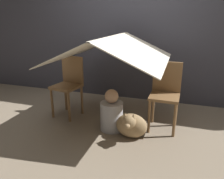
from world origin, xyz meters
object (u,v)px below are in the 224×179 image
at_px(chair_left, 69,83).
at_px(dog, 131,125).
at_px(chair_right, 165,92).
at_px(person_front, 112,113).

xyz_separation_m(chair_left, dog, (1.06, -0.42, -0.32)).
bearing_deg(chair_left, dog, -11.61).
relative_size(chair_right, dog, 2.28).
relative_size(chair_right, person_front, 1.58).
height_order(person_front, dog, person_front).
bearing_deg(dog, chair_right, 50.15).
xyz_separation_m(chair_left, person_front, (0.76, -0.28, -0.27)).
bearing_deg(chair_left, chair_right, 10.06).
distance_m(chair_right, person_front, 0.76).
distance_m(person_front, dog, 0.33).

